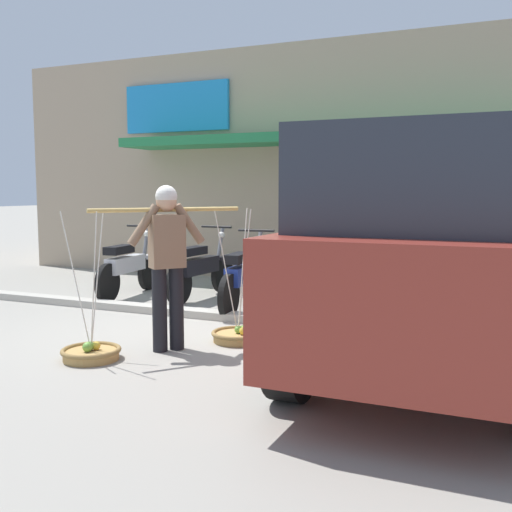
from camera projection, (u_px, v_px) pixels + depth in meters
name	position (u px, v px, depth m)	size (l,w,h in m)	color
ground_plane	(200.00, 332.00, 7.09)	(90.00, 90.00, 0.00)	gray
sidewalk_curb	(227.00, 316.00, 7.72)	(20.00, 0.24, 0.10)	#AEA89C
fruit_vendor	(167.00, 256.00, 6.16)	(1.03, 1.25, 1.70)	black
fruit_basket_left_side	(238.00, 335.00, 6.62)	(0.58, 0.58, 1.45)	#B2894C
fruit_basket_right_side	(91.00, 352.00, 5.91)	(0.58, 0.58, 1.45)	#B2894C
motorcycle_nearest_shop	(128.00, 267.00, 9.41)	(0.54, 1.82, 1.09)	black
motorcycle_second_in_row	(200.00, 269.00, 9.19)	(0.54, 1.82, 1.09)	black
motorcycle_third_in_row	(245.00, 278.00, 8.31)	(0.54, 1.82, 1.09)	black
parked_truck	(443.00, 246.00, 5.59)	(2.18, 4.82, 2.10)	maroon
storefront_building	(360.00, 168.00, 12.72)	(13.00, 6.00, 4.20)	tan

